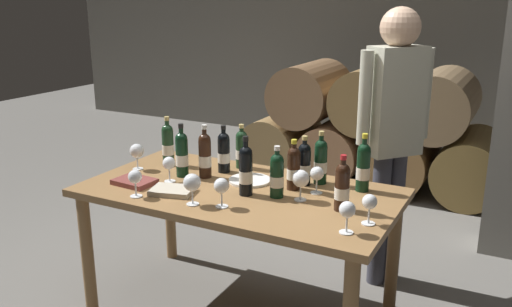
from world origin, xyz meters
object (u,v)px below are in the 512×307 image
at_px(wine_bottle_10, 242,149).
at_px(wine_glass_1, 192,183).
at_px(leather_ledger, 172,191).
at_px(sommelier_presenting, 393,123).
at_px(wine_glass_2, 301,179).
at_px(wine_glass_4, 169,164).
at_px(wine_glass_3, 137,151).
at_px(serving_plate, 250,180).
at_px(wine_glass_6, 135,178).
at_px(wine_bottle_3, 246,170).
at_px(wine_bottle_11, 182,154).
at_px(wine_bottle_1, 277,175).
at_px(wine_bottle_9, 342,186).
at_px(wine_bottle_6, 363,167).
at_px(dining_table, 239,205).
at_px(wine_glass_7, 370,203).
at_px(wine_bottle_7, 168,144).
at_px(wine_bottle_0, 304,164).
at_px(wine_glass_5, 347,211).
at_px(wine_bottle_8, 224,152).
at_px(wine_bottle_4, 205,155).
at_px(tasting_notebook, 135,182).
at_px(wine_glass_0, 317,174).
at_px(wine_bottle_2, 294,168).
at_px(wine_bottle_5, 321,161).
at_px(wine_glass_8, 221,187).

distance_m(wine_bottle_10, wine_glass_1, 0.66).
distance_m(leather_ledger, sommelier_presenting, 1.36).
bearing_deg(leather_ledger, sommelier_presenting, 31.56).
xyz_separation_m(wine_glass_2, wine_glass_4, (-0.77, -0.07, -0.01)).
height_order(wine_glass_3, serving_plate, wine_glass_3).
relative_size(wine_glass_4, wine_glass_6, 1.00).
distance_m(wine_bottle_3, wine_bottle_11, 0.48).
relative_size(wine_bottle_1, wine_bottle_9, 0.98).
xyz_separation_m(wine_bottle_6, sommelier_presenting, (0.04, 0.46, 0.15)).
height_order(dining_table, wine_bottle_10, wine_bottle_10).
bearing_deg(dining_table, wine_bottle_9, -2.77).
bearing_deg(wine_glass_7, wine_bottle_7, 166.54).
distance_m(wine_bottle_0, wine_glass_2, 0.25).
distance_m(wine_bottle_7, wine_bottle_9, 1.22).
height_order(wine_glass_5, serving_plate, wine_glass_5).
bearing_deg(wine_glass_6, wine_bottle_8, 71.35).
bearing_deg(wine_glass_4, wine_bottle_4, 50.70).
bearing_deg(serving_plate, sommelier_presenting, 43.55).
bearing_deg(wine_glass_5, tasting_notebook, 176.48).
bearing_deg(sommelier_presenting, wine_glass_1, -124.71).
bearing_deg(wine_glass_0, serving_plate, 179.40).
height_order(wine_bottle_11, sommelier_presenting, sommelier_presenting).
relative_size(wine_glass_3, leather_ledger, 0.72).
xyz_separation_m(wine_glass_3, tasting_notebook, (0.16, -0.22, -0.10)).
distance_m(wine_bottle_0, wine_glass_3, 1.02).
xyz_separation_m(wine_bottle_3, wine_bottle_6, (0.53, 0.34, -0.00)).
height_order(wine_bottle_2, wine_bottle_8, wine_bottle_8).
bearing_deg(sommelier_presenting, wine_bottle_2, -121.55).
bearing_deg(wine_glass_7, wine_bottle_9, 147.70).
height_order(wine_bottle_6, wine_bottle_8, wine_bottle_6).
bearing_deg(leather_ledger, wine_bottle_1, 7.09).
height_order(wine_bottle_4, sommelier_presenting, sommelier_presenting).
xyz_separation_m(wine_bottle_9, wine_glass_7, (0.17, -0.11, -0.02)).
bearing_deg(wine_glass_3, sommelier_presenting, 28.23).
xyz_separation_m(wine_bottle_4, wine_glass_4, (-0.13, -0.16, -0.03)).
height_order(wine_glass_3, wine_glass_7, wine_glass_3).
distance_m(dining_table, wine_bottle_6, 0.70).
xyz_separation_m(wine_glass_5, sommelier_presenting, (-0.06, 1.03, 0.18)).
distance_m(wine_bottle_2, wine_glass_7, 0.57).
height_order(dining_table, leather_ledger, leather_ledger).
distance_m(wine_glass_3, wine_glass_4, 0.33).
bearing_deg(wine_bottle_10, wine_bottle_5, -5.58).
height_order(wine_bottle_10, serving_plate, wine_bottle_10).
bearing_deg(wine_glass_6, dining_table, 39.77).
distance_m(wine_glass_8, serving_plate, 0.42).
xyz_separation_m(dining_table, wine_glass_5, (0.70, -0.28, 0.20)).
relative_size(wine_bottle_6, wine_glass_7, 2.19).
bearing_deg(wine_glass_5, leather_ledger, 176.78).
xyz_separation_m(wine_bottle_2, wine_glass_5, (0.44, -0.41, -0.02)).
xyz_separation_m(wine_glass_7, sommelier_presenting, (-0.12, 0.88, 0.18)).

